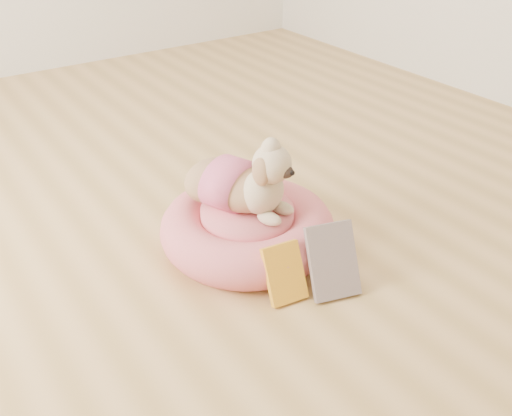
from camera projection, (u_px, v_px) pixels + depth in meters
floor at (205, 252)px, 1.89m from camera, size 4.50×4.50×0.00m
pet_bed at (247, 228)px, 1.89m from camera, size 0.58×0.58×0.15m
dog at (242, 170)px, 1.78m from camera, size 0.38×0.45×0.28m
book_yellow at (285, 273)px, 1.66m from camera, size 0.13×0.11×0.17m
book_white at (333, 261)px, 1.68m from camera, size 0.18×0.16×0.21m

